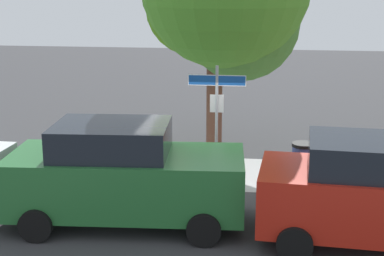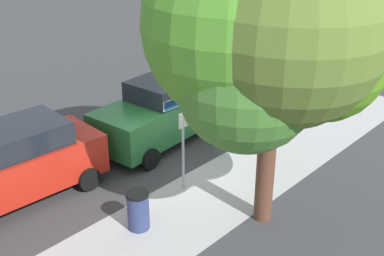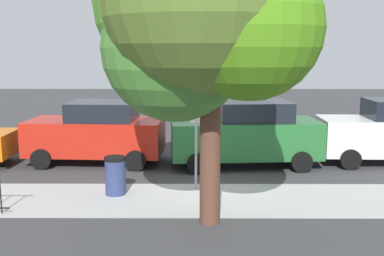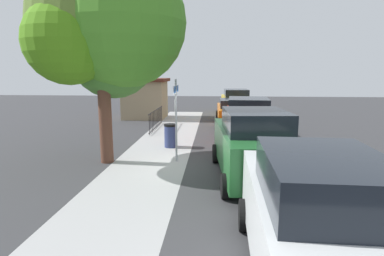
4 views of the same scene
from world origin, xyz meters
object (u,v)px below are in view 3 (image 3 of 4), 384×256
(shade_tree, at_px, (200,7))
(car_green, at_px, (246,134))
(street_sign, at_px, (196,115))
(car_red, at_px, (97,132))
(trash_bin, at_px, (115,175))

(shade_tree, distance_m, car_green, 6.15)
(car_green, bearing_deg, shade_tree, 67.98)
(street_sign, distance_m, car_red, 4.37)
(shade_tree, bearing_deg, trash_bin, -41.29)
(street_sign, bearing_deg, trash_bin, 13.59)
(shade_tree, relative_size, trash_bin, 7.04)
(shade_tree, height_order, trash_bin, shade_tree)
(car_red, bearing_deg, trash_bin, 112.46)
(shade_tree, xyz_separation_m, car_red, (3.26, -5.17, -3.50))
(shade_tree, relative_size, car_red, 1.55)
(shade_tree, bearing_deg, street_sign, -88.60)
(car_red, xyz_separation_m, trash_bin, (-1.14, 3.31, -0.51))
(street_sign, xyz_separation_m, car_red, (3.20, -2.81, -0.98))
(car_red, height_order, trash_bin, car_red)
(street_sign, relative_size, trash_bin, 2.95)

